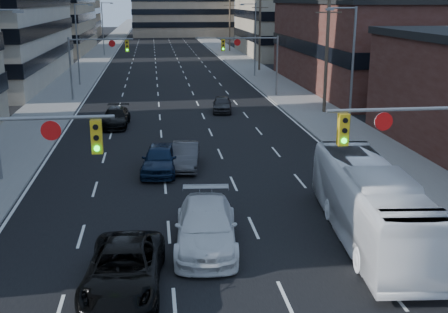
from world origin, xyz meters
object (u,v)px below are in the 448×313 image
at_px(black_pickup, 124,269).
at_px(sedan_blue, 160,159).
at_px(transit_bus, 370,204).
at_px(white_van, 206,226).

xyz_separation_m(black_pickup, sedan_blue, (1.42, 13.20, 0.05)).
distance_m(black_pickup, transit_bus, 10.12).
relative_size(black_pickup, transit_bus, 0.49).
height_order(transit_bus, sedan_blue, transit_bus).
relative_size(black_pickup, white_van, 0.93).
xyz_separation_m(transit_bus, sedan_blue, (-8.23, 10.23, -0.72)).
bearing_deg(black_pickup, white_van, 49.52).
bearing_deg(sedan_blue, transit_bus, -44.53).
height_order(white_van, transit_bus, transit_bus).
bearing_deg(sedan_blue, black_pickup, -89.45).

